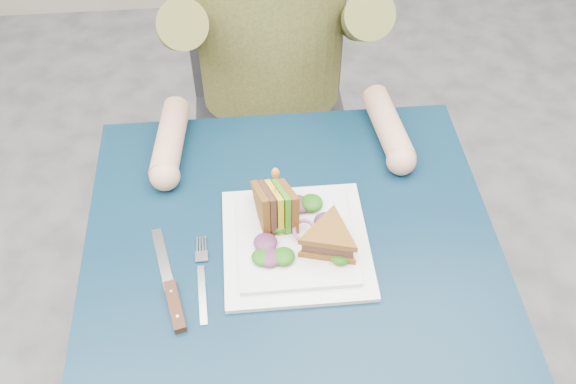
{
  "coord_description": "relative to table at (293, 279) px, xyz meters",
  "views": [
    {
      "loc": [
        -0.06,
        -0.62,
        1.62
      ],
      "look_at": [
        -0.0,
        0.07,
        0.82
      ],
      "focal_mm": 38.0,
      "sensor_mm": 36.0,
      "label": 1
    }
  ],
  "objects": [
    {
      "name": "toothpick",
      "position": [
        -0.02,
        0.07,
        0.2
      ],
      "size": [
        0.01,
        0.01,
        0.06
      ],
      "primitive_type": "cylinder",
      "rotation": [
        0.14,
        0.07,
        0.0
      ],
      "color": "tan",
      "rests_on": "sandwich_upright"
    },
    {
      "name": "toothpick_frill",
      "position": [
        -0.02,
        0.07,
        0.23
      ],
      "size": [
        0.01,
        0.01,
        0.02
      ],
      "primitive_type": "ellipsoid",
      "color": "orange",
      "rests_on": "sandwich_upright"
    },
    {
      "name": "lettuce_spill",
      "position": [
        0.01,
        0.03,
        0.11
      ],
      "size": [
        0.15,
        0.13,
        0.02
      ],
      "primitive_type": null,
      "color": "#337A14",
      "rests_on": "plate"
    },
    {
      "name": "onion_ring",
      "position": [
        0.02,
        0.03,
        0.11
      ],
      "size": [
        0.04,
        0.04,
        0.02
      ],
      "primitive_type": "torus",
      "rotation": [
        0.44,
        0.0,
        0.0
      ],
      "color": "#9E4C7A",
      "rests_on": "plate"
    },
    {
      "name": "knife",
      "position": [
        -0.21,
        -0.07,
        0.09
      ],
      "size": [
        0.07,
        0.22,
        0.02
      ],
      "color": "silver",
      "rests_on": "table"
    },
    {
      "name": "fork",
      "position": [
        -0.16,
        -0.04,
        0.08
      ],
      "size": [
        0.02,
        0.18,
        0.01
      ],
      "color": "silver",
      "rests_on": "table"
    },
    {
      "name": "table",
      "position": [
        0.0,
        0.0,
        0.0
      ],
      "size": [
        0.75,
        0.75,
        0.73
      ],
      "color": "black",
      "rests_on": "ground"
    },
    {
      "name": "chair",
      "position": [
        0.0,
        0.68,
        -0.11
      ],
      "size": [
        0.42,
        0.4,
        0.93
      ],
      "color": "#47474C",
      "rests_on": "ground"
    },
    {
      "name": "sandwich_upright",
      "position": [
        -0.02,
        0.07,
        0.13
      ],
      "size": [
        0.09,
        0.14,
        0.14
      ],
      "color": "brown",
      "rests_on": "plate"
    },
    {
      "name": "sandwich_flat",
      "position": [
        0.06,
        -0.0,
        0.12
      ],
      "size": [
        0.14,
        0.14,
        0.05
      ],
      "color": "brown",
      "rests_on": "plate"
    },
    {
      "name": "plate",
      "position": [
        0.01,
        0.02,
        0.09
      ],
      "size": [
        0.26,
        0.26,
        0.02
      ],
      "color": "white",
      "rests_on": "table"
    }
  ]
}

